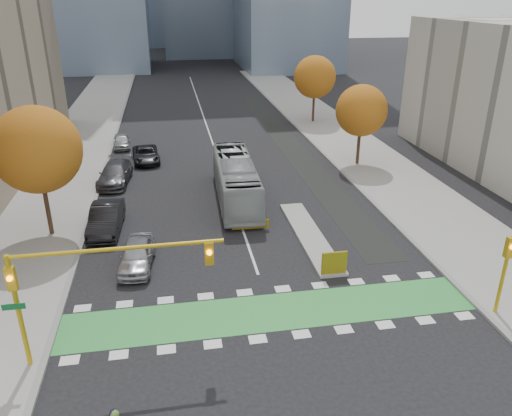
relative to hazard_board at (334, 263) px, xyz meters
name	(u,v)px	position (x,y,z in m)	size (l,w,h in m)	color
ground	(278,331)	(-4.00, -4.20, -0.80)	(300.00, 300.00, 0.00)	black
sidewalk_west	(52,190)	(-17.50, 15.80, -0.73)	(7.00, 120.00, 0.15)	gray
sidewalk_east	(382,170)	(9.50, 15.80, -0.73)	(7.00, 120.00, 0.15)	gray
curb_west	(99,187)	(-14.00, 15.80, -0.73)	(0.30, 120.00, 0.16)	gray
curb_east	(343,173)	(6.00, 15.80, -0.73)	(0.30, 120.00, 0.16)	gray
bike_crossing	(271,312)	(-4.00, -2.70, -0.79)	(20.00, 3.00, 0.01)	green
centre_line	(206,123)	(-4.00, 35.80, -0.80)	(0.15, 70.00, 0.01)	silver
bike_lane_paint	(287,143)	(3.50, 25.80, -0.80)	(2.50, 50.00, 0.01)	black
median_island	(309,235)	(0.00, 4.80, -0.72)	(1.60, 10.00, 0.16)	gray
hazard_board	(334,263)	(0.00, 0.00, 0.00)	(1.40, 0.12, 1.30)	yellow
tree_west	(37,150)	(-16.00, 7.80, 4.82)	(5.20, 5.20, 8.22)	#332114
tree_east_near	(361,111)	(8.00, 17.80, 4.06)	(4.40, 4.40, 7.08)	#332114
tree_east_far	(315,77)	(8.50, 33.80, 4.44)	(4.80, 4.80, 7.65)	#332114
traffic_signal_west	(82,276)	(-11.93, -4.71, 3.23)	(8.53, 0.56, 5.20)	#BF9914
traffic_signal_east	(506,264)	(6.50, -4.71, 1.93)	(0.35, 0.43, 4.10)	#BF9914
bus	(236,180)	(-3.71, 11.68, 0.77)	(2.63, 11.25, 3.13)	#A0A6A7
parked_car_a	(137,255)	(-10.50, 2.87, -0.05)	(1.77, 4.39, 1.50)	#AAAAAF
parked_car_b	(106,219)	(-12.62, 7.87, 0.06)	(1.81, 5.20, 1.71)	black
parked_car_c	(115,174)	(-12.80, 16.80, 0.00)	(2.24, 5.50, 1.60)	#47474C
parked_car_d	(146,154)	(-10.50, 22.03, -0.12)	(2.24, 4.87, 1.35)	black
parked_car_e	(121,141)	(-13.00, 27.03, -0.13)	(1.57, 3.91, 1.33)	#ABABB0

